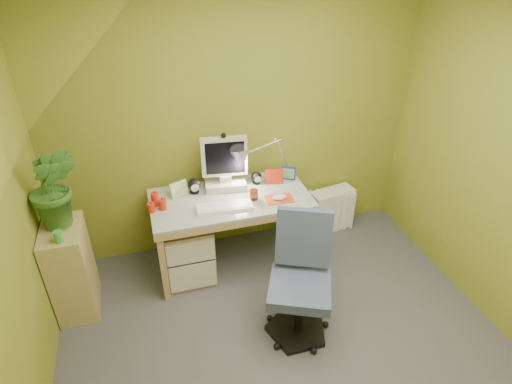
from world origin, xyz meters
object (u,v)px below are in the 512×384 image
object	(u,v)px
desk_lamp	(276,149)
potted_plant	(54,187)
task_chair	(300,288)
radiator	(331,210)
side_ledge	(72,270)
monitor	(224,159)
desk	(232,231)

from	to	relation	value
desk_lamp	potted_plant	distance (m)	1.74
potted_plant	task_chair	xyz separation A→B (m)	(1.54, -0.77, -0.64)
task_chair	radiator	world-z (taller)	task_chair
side_ledge	radiator	bearing A→B (deg)	10.16
monitor	desk	bearing A→B (deg)	-83.27
side_ledge	task_chair	world-z (taller)	task_chair
side_ledge	radiator	distance (m)	2.40
potted_plant	desk_lamp	bearing A→B (deg)	10.04
side_ledge	potted_plant	world-z (taller)	potted_plant
monitor	side_ledge	world-z (taller)	monitor
side_ledge	desk	bearing A→B (deg)	7.61
task_chair	radiator	distance (m)	1.40
radiator	task_chair	bearing A→B (deg)	-134.21
desk	monitor	size ratio (longest dim) A/B	2.45
task_chair	desk	bearing A→B (deg)	131.99
desk	desk_lamp	bearing A→B (deg)	21.62
desk	radiator	world-z (taller)	desk
desk	side_ledge	xyz separation A→B (m)	(-1.29, -0.17, 0.03)
monitor	radiator	size ratio (longest dim) A/B	1.23
desk	task_chair	xyz separation A→B (m)	(0.28, -0.89, 0.09)
potted_plant	side_ledge	bearing A→B (deg)	-123.60
desk	radiator	size ratio (longest dim) A/B	3.01
desk_lamp	radiator	xyz separation A→B (m)	(0.61, 0.07, -0.78)
monitor	task_chair	world-z (taller)	monitor
side_ledge	potted_plant	distance (m)	0.70
desk	potted_plant	distance (m)	1.46
side_ledge	monitor	bearing A→B (deg)	15.28
desk	monitor	xyz separation A→B (m)	(-0.00, 0.18, 0.62)
side_ledge	task_chair	bearing A→B (deg)	-24.61
side_ledge	potted_plant	size ratio (longest dim) A/B	1.21
task_chair	radiator	size ratio (longest dim) A/B	2.03
desk	desk_lamp	xyz separation A→B (m)	(0.45, 0.18, 0.65)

